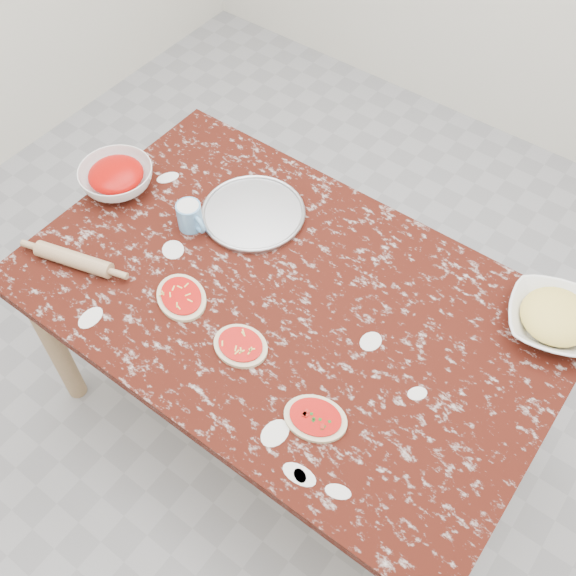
# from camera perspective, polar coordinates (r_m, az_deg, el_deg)

# --- Properties ---
(ground) EXTENTS (4.00, 4.00, 0.00)m
(ground) POSITION_cam_1_polar(r_m,az_deg,el_deg) (2.66, 0.00, -10.38)
(ground) COLOR gray
(worktable) EXTENTS (1.60, 1.00, 0.75)m
(worktable) POSITION_cam_1_polar(r_m,az_deg,el_deg) (2.08, 0.00, -2.19)
(worktable) COLOR #330E08
(worktable) RESTS_ON ground
(pizza_tray) EXTENTS (0.36, 0.36, 0.01)m
(pizza_tray) POSITION_cam_1_polar(r_m,az_deg,el_deg) (2.23, -2.94, 6.26)
(pizza_tray) COLOR #B2B2B7
(pizza_tray) RESTS_ON worktable
(sauce_bowl) EXTENTS (0.30, 0.30, 0.08)m
(sauce_bowl) POSITION_cam_1_polar(r_m,az_deg,el_deg) (2.37, -14.21, 8.97)
(sauce_bowl) COLOR white
(sauce_bowl) RESTS_ON worktable
(cheese_bowl) EXTENTS (0.34, 0.34, 0.07)m
(cheese_bowl) POSITION_cam_1_polar(r_m,az_deg,el_deg) (2.07, 21.48, -2.55)
(cheese_bowl) COLOR white
(cheese_bowl) RESTS_ON worktable
(flour_mug) EXTENTS (0.12, 0.08, 0.09)m
(flour_mug) POSITION_cam_1_polar(r_m,az_deg,el_deg) (2.18, -8.24, 6.00)
(flour_mug) COLOR #609BCD
(flour_mug) RESTS_ON worktable
(pizza_left) EXTENTS (0.22, 0.20, 0.02)m
(pizza_left) POSITION_cam_1_polar(r_m,az_deg,el_deg) (2.03, -8.96, -0.77)
(pizza_left) COLOR beige
(pizza_left) RESTS_ON worktable
(pizza_mid) EXTENTS (0.17, 0.14, 0.02)m
(pizza_mid) POSITION_cam_1_polar(r_m,az_deg,el_deg) (1.92, -4.01, -4.86)
(pizza_mid) COLOR beige
(pizza_mid) RESTS_ON worktable
(pizza_right) EXTENTS (0.20, 0.17, 0.02)m
(pizza_right) POSITION_cam_1_polar(r_m,az_deg,el_deg) (1.81, 2.32, -10.90)
(pizza_right) COLOR beige
(pizza_right) RESTS_ON worktable
(rolling_pin) EXTENTS (0.26, 0.12, 0.05)m
(rolling_pin) POSITION_cam_1_polar(r_m,az_deg,el_deg) (2.17, -17.60, 2.32)
(rolling_pin) COLOR tan
(rolling_pin) RESTS_ON worktable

